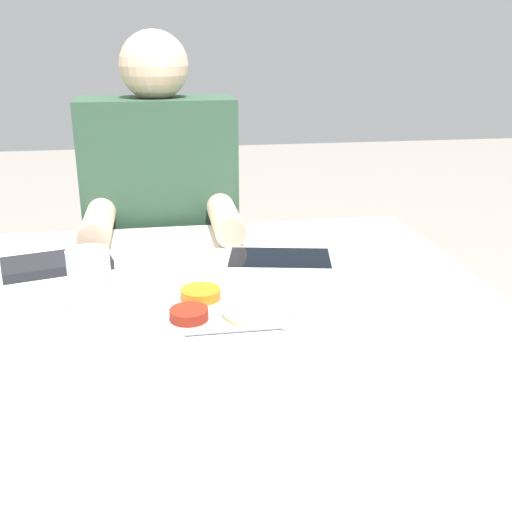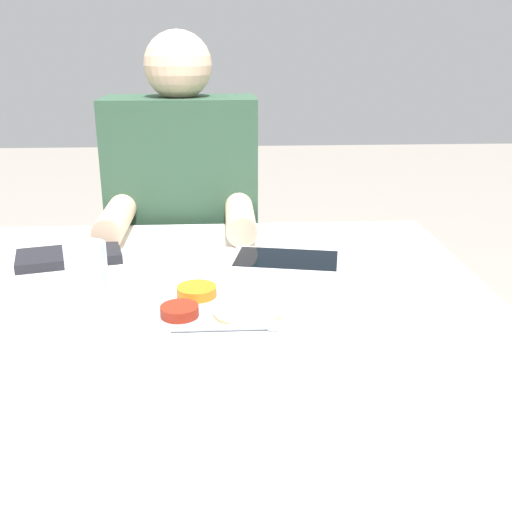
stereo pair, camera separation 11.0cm
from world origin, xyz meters
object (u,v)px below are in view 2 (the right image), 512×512
red_notebook (69,257)px  tablet_device (287,260)px  thali_tray (216,311)px  drinking_glass (87,277)px  person_diner (186,266)px

red_notebook → tablet_device: bearing=-4.3°
thali_tray → tablet_device: 0.29m
thali_tray → drinking_glass: 0.22m
thali_tray → drinking_glass: bearing=170.2°
thali_tray → drinking_glass: drinking_glass is taller
tablet_device → person_diner: 0.51m
thali_tray → person_diner: size_ratio=0.24×
thali_tray → person_diner: 0.70m
thali_tray → person_diner: person_diner is taller
thali_tray → red_notebook: bearing=137.3°
red_notebook → person_diner: 0.48m
thali_tray → drinking_glass: size_ratio=2.35×
thali_tray → tablet_device: size_ratio=1.08×
tablet_device → person_diner: person_diner is taller
red_notebook → tablet_device: red_notebook is taller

